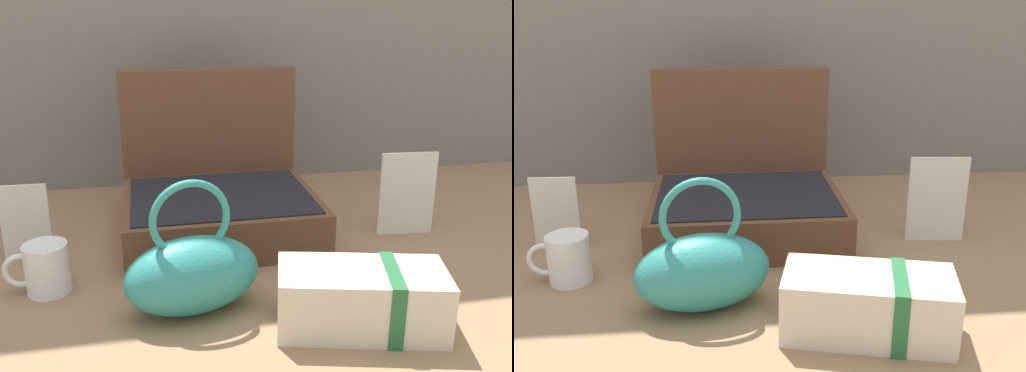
{
  "view_description": "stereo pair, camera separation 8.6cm",
  "coord_description": "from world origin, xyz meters",
  "views": [
    {
      "loc": [
        -0.19,
        -0.82,
        0.45
      ],
      "look_at": [
        -0.03,
        -0.02,
        0.18
      ],
      "focal_mm": 39.56,
      "sensor_mm": 36.0,
      "label": 1
    },
    {
      "loc": [
        -0.1,
        -0.83,
        0.45
      ],
      "look_at": [
        -0.03,
        -0.02,
        0.18
      ],
      "focal_mm": 39.56,
      "sensor_mm": 36.0,
      "label": 2
    }
  ],
  "objects": [
    {
      "name": "ground_plane",
      "position": [
        0.0,
        0.0,
        0.0
      ],
      "size": [
        6.0,
        6.0,
        0.0
      ],
      "primitive_type": "plane",
      "color": "#8C6D4C"
    },
    {
      "name": "open_suitcase",
      "position": [
        -0.05,
        0.23,
        0.07
      ],
      "size": [
        0.37,
        0.32,
        0.31
      ],
      "color": "brown",
      "rests_on": "ground_plane"
    },
    {
      "name": "teal_pouch_handbag",
      "position": [
        -0.13,
        -0.07,
        0.06
      ],
      "size": [
        0.22,
        0.14,
        0.21
      ],
      "color": "teal",
      "rests_on": "ground_plane"
    },
    {
      "name": "cream_toiletry_bag",
      "position": [
        0.1,
        -0.16,
        0.05
      ],
      "size": [
        0.25,
        0.16,
        0.09
      ],
      "color": "beige",
      "rests_on": "ground_plane"
    },
    {
      "name": "coffee_mug",
      "position": [
        -0.36,
        0.04,
        0.04
      ],
      "size": [
        0.1,
        0.07,
        0.08
      ],
      "color": "white",
      "rests_on": "ground_plane"
    },
    {
      "name": "info_card_left",
      "position": [
        0.31,
        0.14,
        0.08
      ],
      "size": [
        0.11,
        0.02,
        0.17
      ],
      "primitive_type": "cube",
      "rotation": [
        0.0,
        0.0,
        -0.1
      ],
      "color": "silver",
      "rests_on": "ground_plane"
    },
    {
      "name": "poster_card_right",
      "position": [
        -0.4,
        0.17,
        0.07
      ],
      "size": [
        0.08,
        0.01,
        0.14
      ],
      "primitive_type": "cube",
      "rotation": [
        0.0,
        0.0,
        -0.03
      ],
      "color": "silver",
      "rests_on": "ground_plane"
    }
  ]
}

